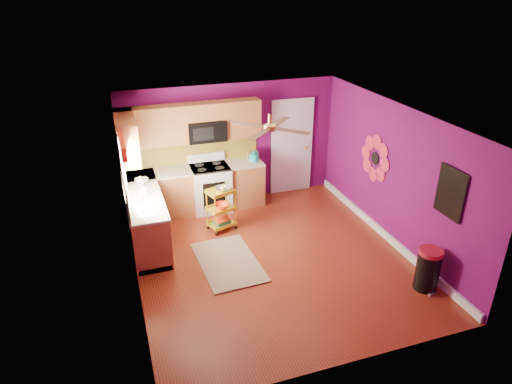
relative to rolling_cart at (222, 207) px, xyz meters
name	(u,v)px	position (x,y,z in m)	size (l,w,h in m)	color
ground	(272,258)	(0.55, -1.27, -0.46)	(5.00, 5.00, 0.00)	maroon
room_envelope	(275,171)	(0.58, -1.27, 1.17)	(4.54, 5.04, 2.52)	#600B52
lower_cabinets	(175,202)	(-0.80, 0.55, -0.03)	(2.81, 2.31, 0.94)	brown
electric_range	(210,187)	(0.00, 0.90, 0.02)	(0.76, 0.66, 1.13)	white
upper_cabinetry	(172,129)	(-0.69, 0.90, 1.34)	(2.80, 2.30, 1.26)	brown
left_window	(122,158)	(-1.67, -0.22, 1.28)	(0.08, 1.35, 1.08)	white
panel_door	(291,147)	(1.90, 1.20, 0.57)	(0.95, 0.11, 2.15)	white
right_wall_art	(406,172)	(2.78, -1.61, 0.98)	(0.04, 2.74, 1.04)	black
ceiling_fan	(270,127)	(0.55, -1.07, 1.83)	(1.01, 1.01, 0.26)	#BF8C3F
shag_rug	(228,262)	(-0.20, -1.15, -0.45)	(0.94, 1.54, 0.02)	#331C11
rolling_cart	(222,207)	(0.00, 0.00, 0.00)	(0.58, 0.50, 0.89)	yellow
trash_can	(428,269)	(2.52, -2.79, -0.11)	(0.41, 0.43, 0.69)	black
teal_kettle	(254,157)	(0.95, 0.93, 0.56)	(0.18, 0.18, 0.21)	#16A4A8
toaster	(253,155)	(0.95, 1.01, 0.57)	(0.22, 0.15, 0.18)	beige
soap_bottle_a	(144,191)	(-1.38, -0.04, 0.57)	(0.08, 0.09, 0.19)	#EA3F72
soap_bottle_b	(141,181)	(-1.39, 0.42, 0.57)	(0.14, 0.14, 0.18)	white
counter_dish	(141,181)	(-1.37, 0.55, 0.51)	(0.25, 0.25, 0.06)	white
counter_cup	(139,198)	(-1.49, -0.20, 0.53)	(0.12, 0.12, 0.10)	white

